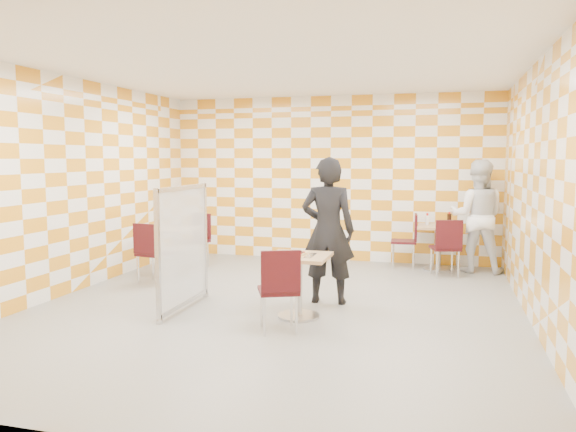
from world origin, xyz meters
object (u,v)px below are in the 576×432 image
object	(u,v)px
chair_second_front	(447,243)
man_dark	(328,231)
main_table	(299,275)
chair_main_front	(280,284)
second_table	(439,240)
man_white	(477,216)
partition	(183,247)
soda_bottle	(449,219)
sport_bottle	(427,220)
chair_second_side	(409,236)
empty_table	(175,243)
chair_empty_near	(150,248)
chair_empty_far	(197,235)

from	to	relation	value
chair_second_front	man_dark	distance (m)	2.54
main_table	chair_main_front	xyz separation A→B (m)	(-0.04, -0.66, 0.04)
second_table	chair_main_front	world-z (taller)	chair_main_front
chair_second_front	man_white	world-z (taller)	man_white
partition	soda_bottle	size ratio (longest dim) A/B	6.74
chair_second_front	soda_bottle	xyz separation A→B (m)	(0.03, 0.66, 0.31)
partition	sport_bottle	size ratio (longest dim) A/B	7.75
second_table	chair_second_front	world-z (taller)	chair_second_front
chair_second_side	man_white	bearing A→B (deg)	-2.57
empty_table	chair_main_front	size ratio (longest dim) A/B	0.81
chair_second_front	chair_second_side	bearing A→B (deg)	133.39
man_white	empty_table	bearing A→B (deg)	21.04
partition	chair_second_front	bearing A→B (deg)	41.55
man_dark	sport_bottle	size ratio (longest dim) A/B	9.49
second_table	soda_bottle	world-z (taller)	soda_bottle
man_dark	soda_bottle	size ratio (longest dim) A/B	8.25
chair_empty_near	chair_empty_far	distance (m)	1.48
empty_table	partition	bearing A→B (deg)	-60.34
main_table	chair_empty_far	bearing A→B (deg)	133.95
chair_main_front	partition	size ratio (longest dim) A/B	0.60
soda_bottle	man_white	bearing A→B (deg)	-6.98
chair_empty_far	sport_bottle	bearing A→B (deg)	12.77
chair_second_front	chair_main_front	bearing A→B (deg)	-116.95
main_table	chair_main_front	bearing A→B (deg)	-93.80
chair_second_side	man_white	distance (m)	1.16
main_table	soda_bottle	size ratio (longest dim) A/B	3.26
sport_bottle	main_table	bearing A→B (deg)	-111.84
chair_main_front	man_white	bearing A→B (deg)	61.19
chair_empty_far	chair_second_front	bearing A→B (deg)	2.86
chair_main_front	partition	distance (m)	1.57
second_table	chair_empty_far	distance (m)	4.13
man_dark	soda_bottle	world-z (taller)	man_dark
soda_bottle	chair_main_front	bearing A→B (deg)	-113.50
second_table	empty_table	xyz separation A→B (m)	(-4.13, -1.51, 0.00)
chair_second_front	chair_empty_near	world-z (taller)	same
chair_main_front	soda_bottle	size ratio (longest dim) A/B	4.02
empty_table	chair_empty_near	bearing A→B (deg)	-90.37
man_white	chair_empty_far	bearing A→B (deg)	13.25
chair_empty_far	man_white	bearing A→B (deg)	9.92
partition	chair_empty_far	bearing A→B (deg)	111.10
sport_bottle	soda_bottle	size ratio (longest dim) A/B	0.87
empty_table	chair_second_side	distance (m)	3.95
chair_empty_far	sport_bottle	world-z (taller)	sport_bottle
chair_empty_near	soda_bottle	size ratio (longest dim) A/B	4.02
chair_main_front	chair_second_front	size ratio (longest dim) A/B	1.00
chair_empty_near	chair_second_side	bearing A→B (deg)	32.72
man_dark	chair_empty_far	bearing A→B (deg)	-37.82
chair_empty_near	man_white	world-z (taller)	man_white
chair_second_front	man_white	xyz separation A→B (m)	(0.47, 0.60, 0.38)
chair_second_side	soda_bottle	distance (m)	0.72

